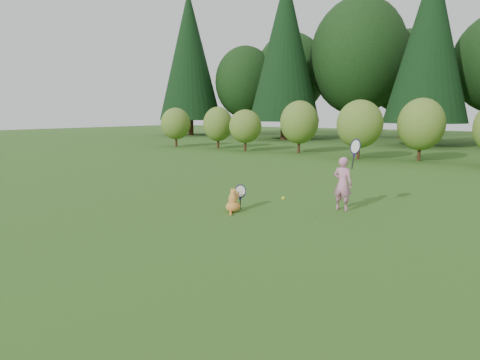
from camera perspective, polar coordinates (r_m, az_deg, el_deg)
The scene contains 6 objects.
ground at distance 8.16m, azimuth -4.40°, elevation -5.47°, with size 100.00×100.00×0.00m, color #254D15.
shrub_row at distance 19.74m, azimuth 20.49°, elevation 6.81°, with size 28.00×3.00×2.80m, color #577123, non-canonical shape.
woodland_backdrop at distance 30.00m, azimuth 26.39°, elevation 18.86°, with size 48.00×10.00×15.00m, color black, non-canonical shape.
child at distance 8.99m, azimuth 14.45°, elevation -0.34°, with size 0.67×0.43×1.76m.
cat at distance 8.66m, azimuth -0.95°, elevation -2.77°, with size 0.43×0.72×0.71m.
tennis_ball at distance 7.38m, azimuth 6.17°, elevation -2.58°, with size 0.07×0.07×0.07m.
Camera 1 is at (5.04, -6.07, 2.09)m, focal length 30.00 mm.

